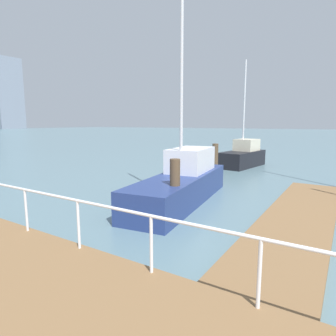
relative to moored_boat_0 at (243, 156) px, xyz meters
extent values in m
plane|color=slate|center=(-12.83, 5.71, -0.76)|extent=(300.00, 300.00, 0.00)
cube|color=olive|center=(-10.66, -5.12, -0.67)|extent=(11.33, 2.00, 0.18)
cylinder|color=white|center=(-15.98, -5.34, 0.16)|extent=(0.06, 0.06, 1.05)
cylinder|color=white|center=(-15.98, -3.45, 0.16)|extent=(0.06, 0.06, 1.05)
cylinder|color=white|center=(-15.98, -1.56, 0.16)|extent=(0.06, 0.06, 1.05)
cylinder|color=white|center=(-15.98, 0.33, 0.16)|extent=(0.06, 0.06, 1.05)
cylinder|color=white|center=(-15.98, -3.45, 0.69)|extent=(0.06, 30.22, 0.06)
cylinder|color=brown|center=(-12.11, -1.63, 0.20)|extent=(0.33, 0.33, 1.92)
cylinder|color=brown|center=(-4.06, 0.39, 0.16)|extent=(0.35, 0.35, 1.84)
cube|color=black|center=(-0.12, 0.02, -0.22)|extent=(4.40, 2.23, 1.09)
cube|color=beige|center=(0.51, -0.07, 0.74)|extent=(1.86, 1.56, 0.82)
cylinder|color=silver|center=(-0.12, 0.02, 3.40)|extent=(0.12, 0.12, 6.15)
cube|color=navy|center=(-10.41, -0.88, -0.23)|extent=(6.92, 2.67, 1.06)
cube|color=white|center=(-9.31, -0.72, 0.78)|extent=(2.63, 1.72, 0.96)
cylinder|color=silver|center=(-10.41, -0.88, 4.42)|extent=(0.12, 0.12, 8.25)
cube|color=gray|center=(65.47, 145.76, 17.21)|extent=(13.32, 9.88, 35.94)
camera|label=1|loc=(-19.89, -6.26, 2.29)|focal=30.76mm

